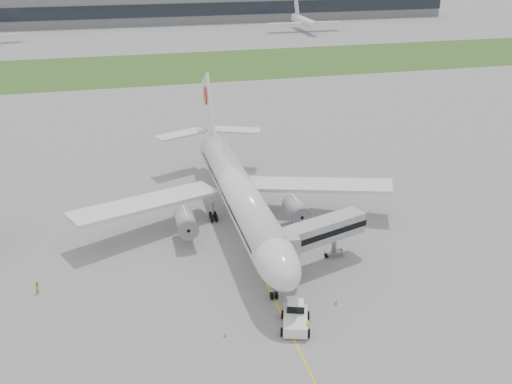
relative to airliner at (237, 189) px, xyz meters
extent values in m
plane|color=gray|center=(0.00, -4.87, -5.66)|extent=(600.00, 600.00, 0.00)
cube|color=#315C22|center=(0.00, 115.13, -5.65)|extent=(600.00, 50.00, 0.02)
cube|color=slate|center=(0.00, 225.13, 1.34)|extent=(320.00, 22.00, 14.00)
cube|color=#1F232C|center=(0.00, 214.13, 1.34)|extent=(320.00, 0.60, 6.00)
cylinder|color=silver|center=(0.00, -0.87, -0.06)|extent=(5.00, 38.00, 5.00)
ellipsoid|color=silver|center=(0.00, -20.37, -0.06)|extent=(5.00, 11.00, 5.00)
cube|color=black|center=(0.00, -21.37, 0.84)|extent=(3.20, 1.54, 1.14)
cone|color=silver|center=(0.00, 21.13, 0.74)|extent=(5.00, 10.53, 6.16)
cube|color=silver|center=(-13.00, 1.13, -1.26)|extent=(22.13, 13.52, 1.70)
cube|color=silver|center=(13.00, 1.13, -1.26)|extent=(22.13, 13.52, 1.70)
cylinder|color=#A7A8AD|center=(-8.00, -3.37, -2.66)|extent=(2.70, 5.20, 2.70)
cylinder|color=#A7A8AD|center=(8.00, -3.37, -2.66)|extent=(2.70, 5.20, 2.70)
cube|color=silver|center=(0.00, 22.63, 5.84)|extent=(0.45, 10.90, 12.76)
cylinder|color=#A41909|center=(0.00, 23.63, 7.84)|extent=(0.60, 3.20, 3.20)
cube|color=silver|center=(-5.00, 23.63, 1.14)|extent=(9.54, 6.34, 0.35)
cube|color=silver|center=(5.00, 23.63, 1.14)|extent=(9.54, 6.34, 0.35)
cylinder|color=gray|center=(0.00, -19.87, -4.11)|extent=(0.24, 0.24, 3.10)
cylinder|color=black|center=(-3.20, 2.13, -5.11)|extent=(1.40, 1.10, 1.10)
cylinder|color=black|center=(3.20, 2.13, -5.11)|extent=(1.40, 1.10, 1.10)
cube|color=white|center=(0.78, -25.59, -4.84)|extent=(3.89, 5.21, 1.24)
cube|color=white|center=(1.16, -24.41, -3.80)|extent=(2.28, 2.14, 1.03)
cube|color=black|center=(1.16, -24.41, -3.75)|extent=(2.34, 2.21, 0.88)
cylinder|color=black|center=(-0.07, -23.69, -5.20)|extent=(0.63, 0.99, 0.93)
cylinder|color=black|center=(2.58, -24.55, -5.20)|extent=(0.63, 0.99, 0.93)
cylinder|color=black|center=(-1.03, -26.63, -5.20)|extent=(0.63, 0.99, 0.93)
cylinder|color=black|center=(1.62, -27.49, -5.20)|extent=(0.63, 0.99, 0.93)
cube|color=#B5B5B8|center=(8.03, -13.47, -0.95)|extent=(12.90, 6.54, 2.72)
cube|color=black|center=(8.03, -13.47, -0.95)|extent=(13.10, 6.68, 0.82)
cube|color=#B5B5B8|center=(2.71, -16.17, -0.95)|extent=(2.36, 3.08, 3.08)
cylinder|color=gray|center=(10.47, -12.19, -3.94)|extent=(0.63, 0.63, 3.44)
cube|color=gray|center=(10.47, -12.19, -5.34)|extent=(2.46, 1.88, 0.63)
cylinder|color=black|center=(9.35, -12.56, -5.34)|extent=(0.46, 0.69, 0.63)
cylinder|color=black|center=(11.59, -11.83, -5.34)|extent=(0.46, 0.69, 0.63)
cone|color=orange|center=(-6.99, -25.32, -5.38)|extent=(0.41, 0.41, 0.57)
cone|color=orange|center=(6.66, -22.73, -5.36)|extent=(0.44, 0.44, 0.61)
imported|color=#E4FC2A|center=(1.52, -27.30, -4.71)|extent=(0.74, 0.54, 1.90)
imported|color=#A9FF2A|center=(-26.95, -11.69, -4.88)|extent=(0.72, 0.86, 1.57)
camera|label=1|loc=(-15.89, -73.74, 33.16)|focal=40.00mm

